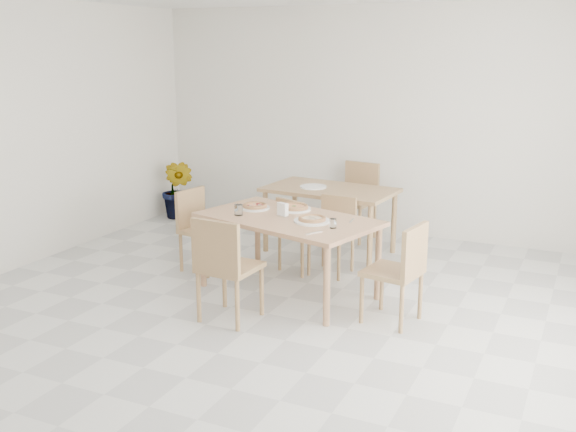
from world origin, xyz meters
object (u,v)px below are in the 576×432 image
at_px(chair_north, 334,229).
at_px(chair_back_n, 357,195).
at_px(pizza_margherita, 294,207).
at_px(napkin_holder, 283,210).
at_px(second_table, 330,196).
at_px(plate_empty, 313,187).
at_px(tumbler_b, 333,223).
at_px(pizza_mushroom, 312,219).
at_px(plate_mushroom, 312,221).
at_px(plate_pepperoni, 255,208).
at_px(potted_plant, 178,189).
at_px(tumbler_a, 239,210).
at_px(pizza_pepperoni, 255,206).
at_px(chair_back_s, 297,230).
at_px(plate_margherita, 294,209).
at_px(main_table, 288,225).
at_px(chair_west, 199,224).
at_px(chair_east, 401,267).
at_px(chair_south, 224,262).

distance_m(chair_north, chair_back_n, 1.36).
height_order(pizza_margherita, napkin_holder, napkin_holder).
relative_size(second_table, plate_empty, 5.01).
bearing_deg(tumbler_b, pizza_mushroom, 155.84).
xyz_separation_m(plate_mushroom, plate_pepperoni, (-0.71, 0.23, 0.00)).
bearing_deg(pizza_margherita, chair_back_n, 89.56).
distance_m(chair_north, potted_plant, 2.99).
height_order(plate_pepperoni, tumbler_a, tumbler_a).
xyz_separation_m(pizza_pepperoni, chair_back_s, (0.26, 0.43, -0.32)).
xyz_separation_m(chair_back_n, plate_empty, (-0.26, -0.76, 0.22)).
bearing_deg(second_table, plate_pepperoni, -99.22).
distance_m(chair_north, plate_margherita, 0.62).
distance_m(main_table, tumbler_a, 0.49).
xyz_separation_m(chair_north, second_table, (-0.30, 0.62, 0.20)).
distance_m(chair_north, plate_pepperoni, 0.91).
bearing_deg(napkin_holder, plate_empty, 121.02).
distance_m(pizza_pepperoni, potted_plant, 2.82).
height_order(chair_north, pizza_margherita, pizza_margherita).
bearing_deg(tumbler_a, chair_west, 151.25).
height_order(plate_margherita, second_table, plate_margherita).
bearing_deg(tumbler_a, main_table, 16.19).
distance_m(tumbler_a, napkin_holder, 0.42).
distance_m(chair_east, plate_margherita, 1.38).
distance_m(napkin_holder, second_table, 1.40).
height_order(plate_mushroom, plate_pepperoni, same).
distance_m(chair_north, plate_mushroom, 0.90).
bearing_deg(potted_plant, tumbler_b, -34.48).
distance_m(chair_south, chair_back_n, 2.98).
xyz_separation_m(tumbler_a, potted_plant, (-2.12, 2.08, -0.40)).
relative_size(tumbler_a, potted_plant, 0.13).
xyz_separation_m(chair_north, chair_west, (-1.33, -0.52, 0.03)).
bearing_deg(plate_mushroom, chair_back_s, 124.15).
height_order(main_table, second_table, same).
bearing_deg(potted_plant, pizza_pepperoni, -39.86).
height_order(chair_east, plate_empty, chair_east).
distance_m(chair_south, pizza_margherita, 1.19).
bearing_deg(chair_west, pizza_mushroom, -93.61).
bearing_deg(plate_pepperoni, chair_back_n, 78.86).
distance_m(pizza_pepperoni, tumbler_a, 0.30).
relative_size(plate_mushroom, second_table, 0.22).
distance_m(pizza_margherita, tumbler_b, 0.75).
bearing_deg(main_table, plate_mushroom, 0.89).
bearing_deg(pizza_mushroom, chair_north, 97.10).
bearing_deg(plate_mushroom, pizza_margherita, 134.40).
bearing_deg(chair_back_n, napkin_holder, -81.28).
bearing_deg(pizza_pepperoni, plate_margherita, 18.11).
xyz_separation_m(chair_east, second_table, (-1.31, 1.65, 0.15)).
relative_size(pizza_mushroom, plate_empty, 0.88).
distance_m(pizza_margherita, pizza_pepperoni, 0.39).
bearing_deg(main_table, second_table, 110.03).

